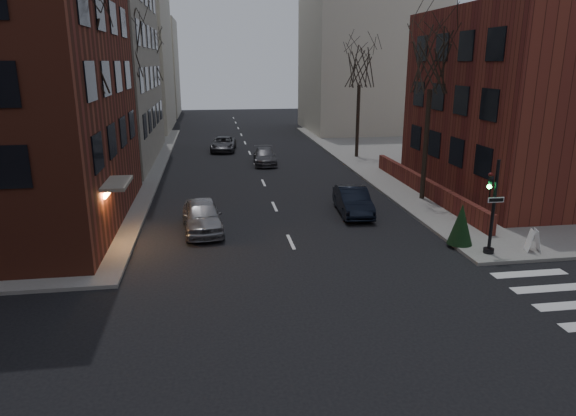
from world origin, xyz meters
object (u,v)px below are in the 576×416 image
object	(u,v)px
traffic_signal	(491,213)
car_lane_silver	(202,216)
streetlamp_far	(159,101)
parked_sedan	(353,201)
tree_left_c	(148,60)
tree_right_a	(432,60)
streetlamp_near	(129,126)
car_lane_far	(223,144)
tree_right_b	(360,66)
car_lane_gray	(265,156)
tree_left_b	(123,46)
evergreen_shrub	(461,224)
sandwich_board	(533,240)
tree_left_a	(79,49)

from	to	relation	value
traffic_signal	car_lane_silver	size ratio (longest dim) A/B	0.89
streetlamp_far	parked_sedan	world-z (taller)	streetlamp_far
tree_left_c	tree_right_a	size ratio (longest dim) A/B	1.00
streetlamp_near	car_lane_far	distance (m)	16.89
tree_right_b	streetlamp_near	distance (m)	20.01
car_lane_gray	car_lane_far	bearing A→B (deg)	117.12
tree_left_b	tree_right_b	distance (m)	18.64
streetlamp_far	parked_sedan	distance (m)	28.99
car_lane_silver	evergreen_shrub	size ratio (longest dim) A/B	2.47
car_lane_gray	sandwich_board	xyz separation A→B (m)	(9.18, -21.56, -0.01)
car_lane_far	sandwich_board	distance (m)	30.98
tree_left_c	car_lane_gray	distance (m)	15.39
car_lane_silver	evergreen_shrub	distance (m)	11.99
traffic_signal	evergreen_shrub	bearing A→B (deg)	117.28
parked_sedan	evergreen_shrub	bearing A→B (deg)	-56.14
parked_sedan	car_lane_gray	xyz separation A→B (m)	(-3.20, 14.58, -0.09)
traffic_signal	sandwich_board	distance (m)	2.41
tree_left_a	evergreen_shrub	world-z (taller)	tree_left_a
car_lane_silver	streetlamp_far	bearing A→B (deg)	93.70
tree_right_b	streetlamp_near	xyz separation A→B (m)	(-17.00, -10.00, -3.35)
tree_right_b	parked_sedan	xyz separation A→B (m)	(-4.80, -16.06, -6.87)
tree_right_a	tree_right_b	size ratio (longest dim) A/B	1.06
parked_sedan	tree_left_a	bearing A→B (deg)	-167.54
car_lane_far	evergreen_shrub	size ratio (longest dim) A/B	2.55
tree_left_a	parked_sedan	bearing A→B (deg)	8.62
streetlamp_near	traffic_signal	bearing A→B (deg)	-38.87
traffic_signal	tree_right_a	xyz separation A→B (m)	(0.86, 9.01, 6.12)
streetlamp_far	sandwich_board	size ratio (longest dim) A/B	6.61
tree_right_b	car_lane_gray	world-z (taller)	tree_right_b
car_lane_gray	sandwich_board	world-z (taller)	car_lane_gray
car_lane_gray	tree_left_c	bearing A→B (deg)	138.31
streetlamp_near	tree_right_b	bearing A→B (deg)	30.47
tree_left_a	sandwich_board	size ratio (longest dim) A/B	10.79
tree_left_b	car_lane_far	distance (m)	15.52
tree_left_c	car_lane_silver	size ratio (longest dim) A/B	2.16
tree_left_b	car_lane_silver	xyz separation A→B (m)	(4.80, -11.78, -8.15)
streetlamp_near	streetlamp_far	bearing A→B (deg)	90.00
sandwich_board	tree_left_a	bearing A→B (deg)	-178.86
sandwich_board	evergreen_shrub	distance (m)	3.00
tree_left_b	parked_sedan	world-z (taller)	tree_left_b
tree_left_a	tree_right_b	world-z (taller)	tree_left_a
tree_left_b	streetlamp_near	size ratio (longest dim) A/B	1.72
car_lane_gray	sandwich_board	bearing A→B (deg)	-63.98
tree_right_a	tree_right_b	xyz separation A→B (m)	(0.00, 14.00, -0.44)
tree_right_b	tree_left_c	bearing A→B (deg)	155.56
tree_left_a	sandwich_board	bearing A→B (deg)	-15.03
sandwich_board	tree_left_b	bearing A→B (deg)	153.95
streetlamp_far	car_lane_far	world-z (taller)	streetlamp_far
traffic_signal	tree_right_a	world-z (taller)	tree_right_a
tree_right_b	evergreen_shrub	distance (m)	22.78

